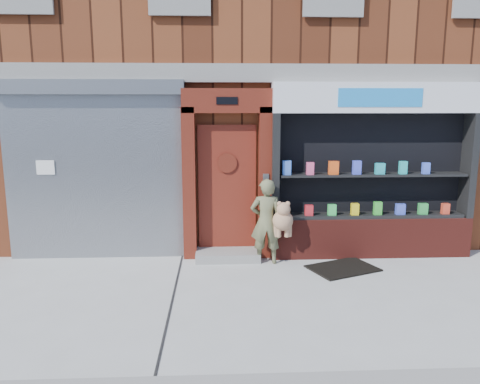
{
  "coord_description": "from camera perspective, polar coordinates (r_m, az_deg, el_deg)",
  "views": [
    {
      "loc": [
        -0.91,
        -6.05,
        2.65
      ],
      "look_at": [
        -0.57,
        1.0,
        1.32
      ],
      "focal_mm": 35.0,
      "sensor_mm": 36.0,
      "label": 1
    }
  ],
  "objects": [
    {
      "name": "ground",
      "position": [
        6.66,
        5.47,
        -12.78
      ],
      "size": [
        80.0,
        80.0,
        0.0
      ],
      "primitive_type": "plane",
      "color": "#9E9E99",
      "rests_on": "ground"
    },
    {
      "name": "building",
      "position": [
        12.15,
        1.63,
        17.08
      ],
      "size": [
        12.0,
        8.16,
        8.0
      ],
      "color": "#4A2011",
      "rests_on": "ground"
    },
    {
      "name": "shutter_bay",
      "position": [
        8.29,
        -17.37,
        3.77
      ],
      "size": [
        3.1,
        0.3,
        3.04
      ],
      "color": "gray",
      "rests_on": "ground"
    },
    {
      "name": "red_door_bay",
      "position": [
        8.0,
        -1.57,
        2.13
      ],
      "size": [
        1.52,
        0.58,
        2.9
      ],
      "color": "#54180E",
      "rests_on": "ground"
    },
    {
      "name": "pharmacy_bay",
      "position": [
        8.39,
        15.74,
        1.55
      ],
      "size": [
        3.5,
        0.41,
        3.0
      ],
      "color": "maroon",
      "rests_on": "ground"
    },
    {
      "name": "woman",
      "position": [
        7.8,
        3.58,
        -3.55
      ],
      "size": [
        0.71,
        0.43,
        1.44
      ],
      "color": "#646542",
      "rests_on": "ground"
    },
    {
      "name": "doormat",
      "position": [
        7.9,
        12.42,
        -9.06
      ],
      "size": [
        1.24,
        1.08,
        0.03
      ],
      "primitive_type": "cube",
      "rotation": [
        0.0,
        0.0,
        0.39
      ],
      "color": "black",
      "rests_on": "ground"
    }
  ]
}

